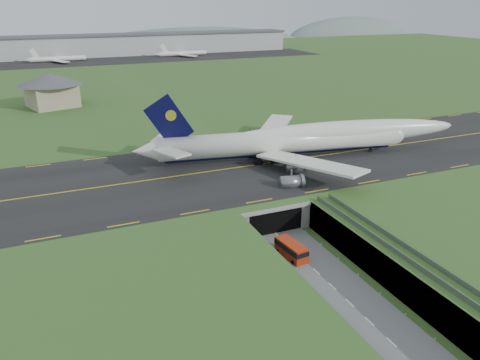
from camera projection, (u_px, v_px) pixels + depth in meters
name	position (u px, v px, depth m)	size (l,w,h in m)	color
ground	(294.00, 252.00, 90.13)	(900.00, 900.00, 0.00)	#345B24
airfield_deck	(295.00, 238.00, 89.05)	(800.00, 800.00, 6.00)	gray
trench_road	(315.00, 271.00, 83.66)	(12.00, 75.00, 0.20)	slate
taxiway	(230.00, 169.00, 116.26)	(800.00, 44.00, 0.18)	black
tunnel_portal	(258.00, 203.00, 103.27)	(17.00, 22.30, 6.00)	gray
guideway	(413.00, 264.00, 75.81)	(3.00, 53.00, 7.05)	#A8A8A3
jumbo_jet	(304.00, 139.00, 122.79)	(88.00, 57.15, 19.19)	white
shuttle_tram	(291.00, 250.00, 87.56)	(3.66, 7.61, 2.99)	#AF290B
service_building	(51.00, 87.00, 180.80)	(29.85, 29.85, 13.07)	tan
cargo_terminal	(95.00, 45.00, 342.03)	(320.00, 67.00, 15.60)	#B2B2B2
distant_hills	(145.00, 50.00, 484.15)	(700.00, 91.00, 60.00)	slate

